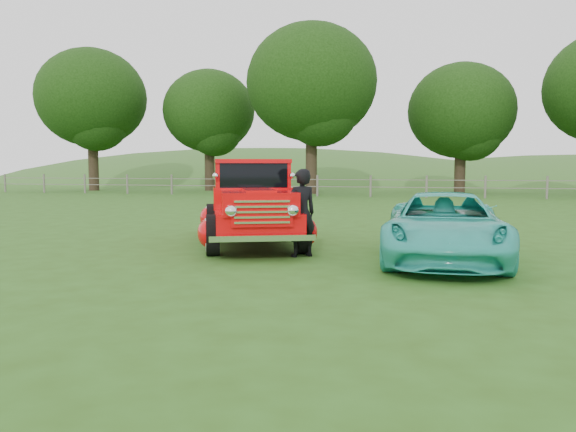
% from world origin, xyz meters
% --- Properties ---
extents(ground, '(140.00, 140.00, 0.00)m').
position_xyz_m(ground, '(0.00, 0.00, 0.00)').
color(ground, '#2B4F15').
rests_on(ground, ground).
extents(distant_hills, '(116.00, 60.00, 18.00)m').
position_xyz_m(distant_hills, '(-4.08, 59.46, -4.55)').
color(distant_hills, '#345C22').
rests_on(distant_hills, ground).
extents(fence_line, '(48.00, 0.12, 1.20)m').
position_xyz_m(fence_line, '(0.00, 22.00, 0.60)').
color(fence_line, '#6E665D').
rests_on(fence_line, ground).
extents(tree_far_west, '(7.60, 7.60, 9.93)m').
position_xyz_m(tree_far_west, '(-20.00, 26.00, 6.49)').
color(tree_far_west, black).
rests_on(tree_far_west, ground).
extents(tree_mid_west, '(6.40, 6.40, 8.46)m').
position_xyz_m(tree_mid_west, '(-12.00, 28.00, 5.55)').
color(tree_mid_west, black).
rests_on(tree_mid_west, ground).
extents(tree_near_west, '(8.00, 8.00, 10.42)m').
position_xyz_m(tree_near_west, '(-4.00, 25.00, 6.80)').
color(tree_near_west, black).
rests_on(tree_near_west, ground).
extents(tree_near_east, '(6.80, 6.80, 8.33)m').
position_xyz_m(tree_near_east, '(5.00, 29.00, 5.25)').
color(tree_near_east, black).
rests_on(tree_near_east, ground).
extents(red_pickup, '(3.56, 5.27, 1.78)m').
position_xyz_m(red_pickup, '(-0.35, 2.10, 0.80)').
color(red_pickup, black).
rests_on(red_pickup, ground).
extents(teal_sedan, '(2.04, 4.30, 1.19)m').
position_xyz_m(teal_sedan, '(3.55, 0.81, 0.59)').
color(teal_sedan, '#2EBBAB').
rests_on(teal_sedan, ground).
extents(man, '(0.69, 0.67, 1.59)m').
position_xyz_m(man, '(1.06, 0.69, 0.80)').
color(man, black).
rests_on(man, ground).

